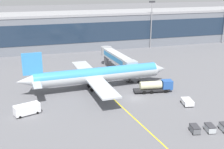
{
  "coord_description": "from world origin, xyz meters",
  "views": [
    {
      "loc": [
        -26.96,
        -65.93,
        29.04
      ],
      "look_at": [
        -3.69,
        8.13,
        4.5
      ],
      "focal_mm": 46.56,
      "sensor_mm": 36.0,
      "label": 1
    }
  ],
  "objects_px": {
    "fuel_tanker": "(156,86)",
    "pushback_tug": "(187,102)",
    "baggage_cart_0": "(195,129)",
    "main_airliner": "(97,75)",
    "baggage_cart_1": "(210,128)",
    "lavatory_truck": "(27,109)"
  },
  "relations": [
    {
      "from": "fuel_tanker",
      "to": "pushback_tug",
      "type": "distance_m",
      "value": 11.1
    },
    {
      "from": "pushback_tug",
      "to": "baggage_cart_0",
      "type": "distance_m",
      "value": 14.23
    },
    {
      "from": "pushback_tug",
      "to": "main_airliner",
      "type": "bearing_deg",
      "value": 136.11
    },
    {
      "from": "fuel_tanker",
      "to": "baggage_cart_1",
      "type": "xyz_separation_m",
      "value": [
        0.72,
        -23.93,
        -0.96
      ]
    },
    {
      "from": "lavatory_truck",
      "to": "pushback_tug",
      "type": "bearing_deg",
      "value": -9.06
    },
    {
      "from": "fuel_tanker",
      "to": "lavatory_truck",
      "type": "distance_m",
      "value": 34.74
    },
    {
      "from": "baggage_cart_1",
      "to": "baggage_cart_0",
      "type": "bearing_deg",
      "value": 168.85
    },
    {
      "from": "lavatory_truck",
      "to": "baggage_cart_0",
      "type": "height_order",
      "value": "lavatory_truck"
    },
    {
      "from": "lavatory_truck",
      "to": "baggage_cart_1",
      "type": "relative_size",
      "value": 2.15
    },
    {
      "from": "pushback_tug",
      "to": "baggage_cart_1",
      "type": "xyz_separation_m",
      "value": [
        -2.93,
        -13.49,
        -0.07
      ]
    },
    {
      "from": "baggage_cart_1",
      "to": "lavatory_truck",
      "type": "bearing_deg",
      "value": 150.93
    },
    {
      "from": "main_airliner",
      "to": "baggage_cart_0",
      "type": "relative_size",
      "value": 15.06
    },
    {
      "from": "fuel_tanker",
      "to": "baggage_cart_1",
      "type": "bearing_deg",
      "value": -88.27
    },
    {
      "from": "lavatory_truck",
      "to": "baggage_cart_1",
      "type": "xyz_separation_m",
      "value": [
        35.19,
        -19.57,
        -0.64
      ]
    },
    {
      "from": "main_airliner",
      "to": "pushback_tug",
      "type": "distance_m",
      "value": 26.03
    },
    {
      "from": "main_airliner",
      "to": "baggage_cart_1",
      "type": "relative_size",
      "value": 15.06
    },
    {
      "from": "pushback_tug",
      "to": "baggage_cart_1",
      "type": "height_order",
      "value": "baggage_cart_1"
    },
    {
      "from": "lavatory_truck",
      "to": "baggage_cart_0",
      "type": "xyz_separation_m",
      "value": [
        32.05,
        -18.95,
        -0.64
      ]
    },
    {
      "from": "lavatory_truck",
      "to": "baggage_cart_0",
      "type": "relative_size",
      "value": 2.15
    },
    {
      "from": "main_airliner",
      "to": "lavatory_truck",
      "type": "distance_m",
      "value": 22.98
    },
    {
      "from": "main_airliner",
      "to": "pushback_tug",
      "type": "relative_size",
      "value": 10.4
    },
    {
      "from": "fuel_tanker",
      "to": "lavatory_truck",
      "type": "height_order",
      "value": "fuel_tanker"
    }
  ]
}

